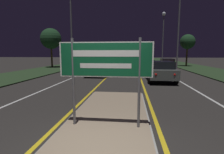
{
  "coord_description": "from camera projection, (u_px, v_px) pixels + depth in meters",
  "views": [
    {
      "loc": [
        0.66,
        -3.07,
        2.04
      ],
      "look_at": [
        0.0,
        2.88,
        1.22
      ],
      "focal_mm": 28.0,
      "sensor_mm": 36.0,
      "label": 1
    }
  ],
  "objects": [
    {
      "name": "median_island",
      "position": [
        106.0,
        127.0,
        4.72
      ],
      "size": [
        2.46,
        8.29,
        0.1
      ],
      "color": "#999993",
      "rests_on": "ground_plane"
    },
    {
      "name": "verge_left",
      "position": [
        58.0,
        68.0,
        24.11
      ],
      "size": [
        5.0,
        100.0,
        0.08
      ],
      "color": "#23381E",
      "rests_on": "ground_plane"
    },
    {
      "name": "verge_right",
      "position": [
        202.0,
        69.0,
        22.02
      ],
      "size": [
        5.0,
        100.0,
        0.08
      ],
      "color": "#23381E",
      "rests_on": "ground_plane"
    },
    {
      "name": "centre_line_yellow_left",
      "position": [
        118.0,
        66.0,
        28.15
      ],
      "size": [
        0.12,
        70.0,
        0.01
      ],
      "color": "gold",
      "rests_on": "ground_plane"
    },
    {
      "name": "centre_line_yellow_right",
      "position": [
        136.0,
        66.0,
        27.83
      ],
      "size": [
        0.12,
        70.0,
        0.01
      ],
      "color": "gold",
      "rests_on": "ground_plane"
    },
    {
      "name": "lane_line_white_left",
      "position": [
        101.0,
        66.0,
        28.45
      ],
      "size": [
        0.12,
        70.0,
        0.01
      ],
      "color": "silver",
      "rests_on": "ground_plane"
    },
    {
      "name": "lane_line_white_right",
      "position": [
        154.0,
        66.0,
        27.53
      ],
      "size": [
        0.12,
        70.0,
        0.01
      ],
      "color": "silver",
      "rests_on": "ground_plane"
    },
    {
      "name": "edge_line_white_left",
      "position": [
        84.0,
        66.0,
        28.78
      ],
      "size": [
        0.1,
        70.0,
        0.01
      ],
      "color": "silver",
      "rests_on": "ground_plane"
    },
    {
      "name": "edge_line_white_right",
      "position": [
        174.0,
        66.0,
        27.2
      ],
      "size": [
        0.1,
        70.0,
        0.01
      ],
      "color": "silver",
      "rests_on": "ground_plane"
    },
    {
      "name": "highway_sign",
      "position": [
        106.0,
        64.0,
        4.48
      ],
      "size": [
        2.42,
        0.07,
        2.32
      ],
      "color": "#56565B",
      "rests_on": "median_island"
    },
    {
      "name": "streetlight_left_near",
      "position": [
        71.0,
        23.0,
        20.02
      ],
      "size": [
        0.46,
        0.46,
        8.89
      ],
      "color": "#56565B",
      "rests_on": "ground_plane"
    },
    {
      "name": "streetlight_right_near",
      "position": [
        179.0,
        12.0,
        21.21
      ],
      "size": [
        0.56,
        0.56,
        10.91
      ],
      "color": "#56565B",
      "rests_on": "ground_plane"
    },
    {
      "name": "streetlight_right_far",
      "position": [
        163.0,
        29.0,
        30.77
      ],
      "size": [
        0.61,
        0.61,
        9.16
      ],
      "color": "#56565B",
      "rests_on": "ground_plane"
    },
    {
      "name": "car_receding_0",
      "position": [
        160.0,
        70.0,
        12.85
      ],
      "size": [
        1.95,
        4.44,
        1.46
      ],
      "color": "#4C514C",
      "rests_on": "ground_plane"
    },
    {
      "name": "car_receding_1",
      "position": [
        167.0,
        63.0,
        24.39
      ],
      "size": [
        1.96,
        4.12,
        1.27
      ],
      "color": "maroon",
      "rests_on": "ground_plane"
    },
    {
      "name": "car_approaching_0",
      "position": [
        99.0,
        67.0,
        16.15
      ],
      "size": [
        1.96,
        4.44,
        1.43
      ],
      "color": "black",
      "rests_on": "ground_plane"
    },
    {
      "name": "roadside_palm_left",
      "position": [
        51.0,
        39.0,
        23.65
      ],
      "size": [
        2.76,
        2.76,
        5.28
      ],
      "color": "#4C3823",
      "rests_on": "verge_left"
    },
    {
      "name": "roadside_palm_right",
      "position": [
        188.0,
        42.0,
        26.0
      ],
      "size": [
        2.19,
        2.19,
        4.74
      ],
      "color": "#4C3823",
      "rests_on": "verge_right"
    }
  ]
}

